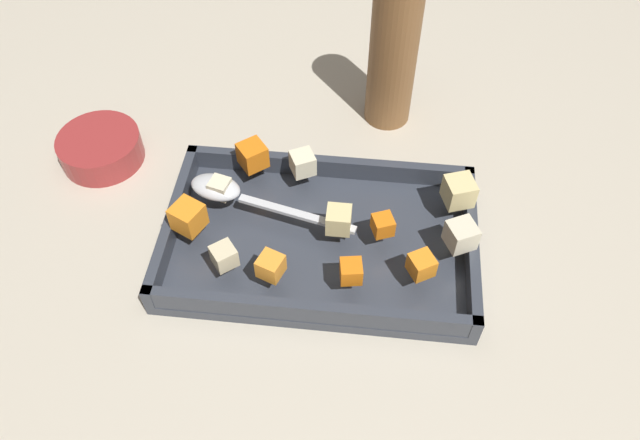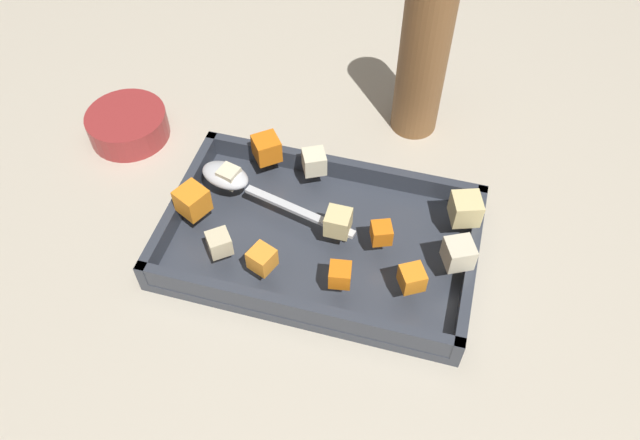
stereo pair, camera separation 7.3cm
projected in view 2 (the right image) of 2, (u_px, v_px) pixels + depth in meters
The scene contains 17 objects.
ground_plane at pixel (305, 244), 0.78m from camera, with size 4.00×4.00×0.00m, color #BCB29E.
baking_dish at pixel (320, 241), 0.76m from camera, with size 0.37×0.23×0.04m.
carrot_chunk_mid_left at pixel (340, 275), 0.68m from camera, with size 0.02×0.02×0.02m, color orange.
carrot_chunk_mid_right at pixel (262, 259), 0.69m from camera, with size 0.03×0.03×0.03m, color orange.
carrot_chunk_near_spoon at pixel (382, 232), 0.72m from camera, with size 0.02×0.02×0.02m, color orange.
carrot_chunk_back_center at pixel (412, 278), 0.68m from camera, with size 0.03×0.03×0.03m, color orange.
carrot_chunk_corner_ne at pixel (267, 148), 0.80m from camera, with size 0.03×0.03×0.03m, color orange.
carrot_chunk_under_handle at pixel (192, 201), 0.74m from camera, with size 0.03×0.03×0.03m, color orange.
potato_chunk_heap_top at pixel (219, 243), 0.71m from camera, with size 0.03×0.03×0.03m, color beige.
potato_chunk_center at pixel (338, 223), 0.72m from camera, with size 0.03×0.03×0.03m, color #E0CC89.
potato_chunk_far_left at pixel (229, 176), 0.77m from camera, with size 0.02×0.02×0.02m, color beige.
potato_chunk_corner_nw at pixel (466, 209), 0.73m from camera, with size 0.03×0.03×0.03m, color #E0CC89.
potato_chunk_front_center at pixel (314, 162), 0.79m from camera, with size 0.03×0.03×0.03m, color beige.
parsnip_chunk_near_left at pixel (459, 253), 0.70m from camera, with size 0.03×0.03×0.03m, color beige.
serving_spoon at pixel (235, 180), 0.77m from camera, with size 0.21×0.07×0.02m.
pepper_mill at pixel (423, 60), 0.82m from camera, with size 0.07×0.07×0.25m.
small_prep_bowl at pixel (128, 125), 0.88m from camera, with size 0.11×0.11×0.04m, color maroon.
Camera 2 is at (-0.14, 0.44, 0.63)m, focal length 35.19 mm.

